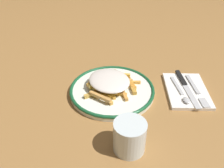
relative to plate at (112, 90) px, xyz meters
The scene contains 8 objects.
ground_plane 0.01m from the plate, ahead, with size 2.60×2.60×0.00m, color olive.
plate is the anchor object (origin of this frame).
fries_heap 0.03m from the plate, 33.96° to the right, with size 0.20×0.19×0.04m.
napkin 0.25m from the plate, behind, with size 0.13×0.19×0.01m, color white.
fork 0.28m from the plate, behind, with size 0.03×0.18×0.00m.
knife 0.25m from the plate, behind, with size 0.03×0.21×0.01m.
spoon 0.23m from the plate, behind, with size 0.03×0.15×0.01m.
water_glass 0.24m from the plate, 99.37° to the left, with size 0.08×0.08×0.09m, color silver.
Camera 1 is at (0.01, 0.64, 0.49)m, focal length 38.21 mm.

